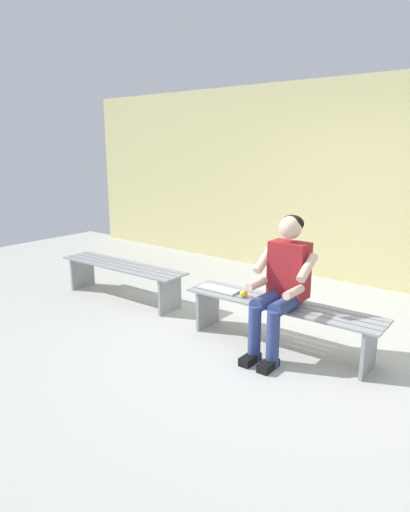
{
  "coord_description": "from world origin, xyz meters",
  "views": [
    {
      "loc": [
        -1.86,
        3.41,
        1.81
      ],
      "look_at": [
        0.75,
        0.15,
        0.78
      ],
      "focal_mm": 31.37,
      "sensor_mm": 36.0,
      "label": 1
    }
  ],
  "objects_px": {
    "apple": "(244,294)",
    "book_open": "(219,289)",
    "bench_near": "(280,313)",
    "bench_far": "(122,272)",
    "person_seated": "(282,281)"
  },
  "relations": [
    {
      "from": "apple",
      "to": "book_open",
      "type": "distance_m",
      "value": 0.31
    },
    {
      "from": "bench_near",
      "to": "book_open",
      "type": "height_order",
      "value": "book_open"
    },
    {
      "from": "bench_far",
      "to": "apple",
      "type": "xyz_separation_m",
      "value": [
        -1.81,
        0.08,
        0.14
      ]
    },
    {
      "from": "bench_far",
      "to": "book_open",
      "type": "relative_size",
      "value": 4.24
    },
    {
      "from": "apple",
      "to": "book_open",
      "type": "bearing_deg",
      "value": -3.64
    },
    {
      "from": "bench_near",
      "to": "book_open",
      "type": "xyz_separation_m",
      "value": [
        0.65,
        0.06,
        0.11
      ]
    },
    {
      "from": "bench_near",
      "to": "bench_far",
      "type": "relative_size",
      "value": 1.06
    },
    {
      "from": "apple",
      "to": "bench_far",
      "type": "bearing_deg",
      "value": -2.51
    },
    {
      "from": "apple",
      "to": "bench_near",
      "type": "bearing_deg",
      "value": -166.98
    },
    {
      "from": "bench_far",
      "to": "person_seated",
      "type": "height_order",
      "value": "person_seated"
    },
    {
      "from": "bench_near",
      "to": "person_seated",
      "type": "relative_size",
      "value": 1.53
    },
    {
      "from": "person_seated",
      "to": "apple",
      "type": "distance_m",
      "value": 0.46
    },
    {
      "from": "bench_far",
      "to": "book_open",
      "type": "xyz_separation_m",
      "value": [
        -1.51,
        0.06,
        0.11
      ]
    },
    {
      "from": "bench_near",
      "to": "apple",
      "type": "xyz_separation_m",
      "value": [
        0.34,
        0.08,
        0.13
      ]
    },
    {
      "from": "bench_far",
      "to": "person_seated",
      "type": "distance_m",
      "value": 2.25
    }
  ]
}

